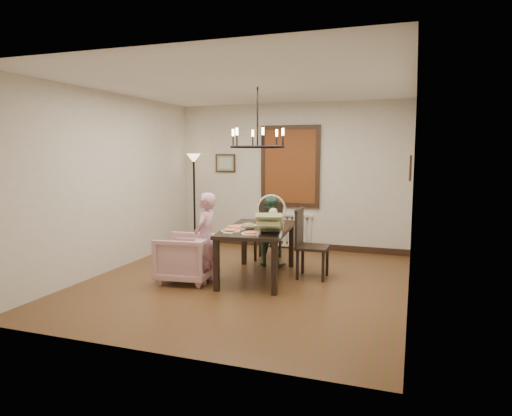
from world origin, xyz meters
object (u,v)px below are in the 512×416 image
Objects in this scene: baby_bouncer at (270,221)px; drinking_glass at (261,223)px; dining_table at (257,233)px; armchair at (185,258)px; elderly_woman at (206,246)px; seated_man at (270,237)px; chair_far at (268,231)px; chair_right at (313,243)px; floor_lamp at (194,201)px.

drinking_glass is (-0.28, 0.46, -0.12)m from baby_bouncer.
dining_table is 1.11m from armchair.
elderly_woman is 1.12× the size of seated_man.
chair_far is 0.96× the size of chair_right.
seated_man reaches higher than dining_table.
dining_table is at bearing 113.18° from baby_bouncer.
drinking_glass is (0.68, 0.49, 0.29)m from elderly_woman.
elderly_woman is at bearing 70.14° from seated_man.
dining_table is at bearing 98.49° from seated_man.
elderly_woman reaches higher than chair_right.
armchair is at bearing 168.53° from baby_bouncer.
elderly_woman is 1.38m from seated_man.
floor_lamp reaches higher than chair_far.
elderly_woman is (-0.41, -1.66, 0.04)m from chair_far.
armchair is 1.33× the size of baby_bouncer.
baby_bouncer is 0.32× the size of floor_lamp.
chair_far is 1.83m from armchair.
armchair is at bearing -158.57° from dining_table.
baby_bouncer is (0.34, -0.45, 0.27)m from dining_table.
floor_lamp is (-2.00, 1.91, 0.22)m from dining_table.
elderly_woman is 0.60× the size of floor_lamp.
seated_man is at bearing 153.91° from elderly_woman.
chair_far is 0.93× the size of elderly_woman.
chair_right is 1.89m from armchair.
floor_lamp reaches higher than seated_man.
baby_bouncer is (1.27, 0.05, 0.61)m from armchair.
baby_bouncer reaches higher than chair_far.
floor_lamp is at bearing 58.21° from chair_right.
dining_table is 3.03× the size of baby_bouncer.
chair_right is 1.59m from elderly_woman.
chair_right reaches higher than seated_man.
chair_right is at bearing 45.54° from baby_bouncer.
baby_bouncer is at bearing -45.23° from floor_lamp.
baby_bouncer is at bearing -58.97° from drinking_glass.
baby_bouncer is (-0.44, -0.74, 0.42)m from chair_right.
chair_right is at bearing 107.84° from armchair.
chair_right is 8.07× the size of drinking_glass.
baby_bouncer reaches higher than seated_man.
armchair is 0.42× the size of floor_lamp.
drinking_glass is at bearing 109.36° from chair_right.
armchair is (-0.94, -0.50, -0.34)m from dining_table.
elderly_woman reaches higher than dining_table.
drinking_glass reaches higher than armchair.
drinking_glass is (0.06, 0.01, 0.15)m from dining_table.
floor_lamp is at bearing 152.47° from chair_far.
dining_table is 1.71× the size of chair_far.
seated_man is at bearing 138.81° from armchair.
floor_lamp is (-1.38, 2.39, 0.36)m from elderly_woman.
chair_right is (0.99, -0.89, 0.02)m from chair_far.
dining_table is 2.27× the size of armchair.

